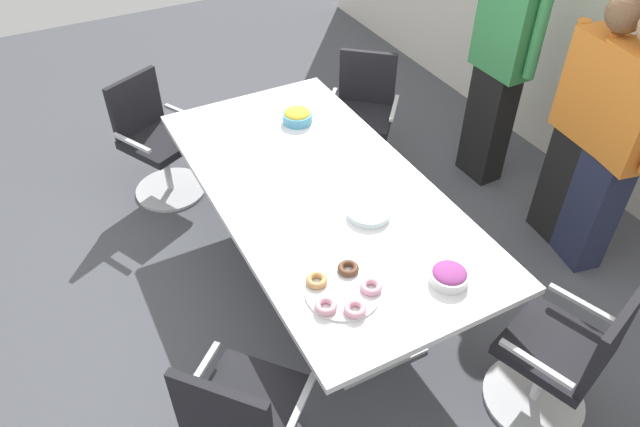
# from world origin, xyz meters

# --- Properties ---
(ground_plane) EXTENTS (10.00, 10.00, 0.01)m
(ground_plane) POSITION_xyz_m (0.00, 0.00, -0.01)
(ground_plane) COLOR #4C4F56
(conference_table) EXTENTS (2.40, 1.20, 0.75)m
(conference_table) POSITION_xyz_m (0.00, 0.00, 0.63)
(conference_table) COLOR white
(conference_table) RESTS_ON ground
(office_chair_0) EXTENTS (0.76, 0.76, 0.91)m
(office_chair_0) POSITION_xyz_m (0.98, -0.90, 0.41)
(office_chair_0) COLOR silver
(office_chair_0) RESTS_ON ground
(office_chair_1) EXTENTS (0.68, 0.68, 0.91)m
(office_chair_1) POSITION_xyz_m (1.40, 0.62, 0.41)
(office_chair_1) COLOR silver
(office_chair_1) RESTS_ON ground
(office_chair_2) EXTENTS (0.76, 0.76, 0.91)m
(office_chair_2) POSITION_xyz_m (-0.99, 0.89, 0.41)
(office_chair_2) COLOR silver
(office_chair_2) RESTS_ON ground
(office_chair_3) EXTENTS (0.73, 0.73, 0.91)m
(office_chair_3) POSITION_xyz_m (-1.40, -0.63, 0.41)
(office_chair_3) COLOR silver
(office_chair_3) RESTS_ON ground
(person_standing_0) EXTENTS (0.61, 0.24, 1.89)m
(person_standing_0) POSITION_xyz_m (-0.43, 1.67, 1.00)
(person_standing_0) COLOR black
(person_standing_0) RESTS_ON ground
(person_standing_1) EXTENTS (0.62, 0.26, 1.72)m
(person_standing_1) POSITION_xyz_m (0.38, 1.68, 0.89)
(person_standing_1) COLOR black
(person_standing_1) RESTS_ON ground
(person_standing_2) EXTENTS (0.61, 0.30, 1.74)m
(person_standing_2) POSITION_xyz_m (0.63, 1.64, 0.91)
(person_standing_2) COLOR #232842
(person_standing_2) RESTS_ON ground
(snack_bowl_candy_mix) EXTENTS (0.19, 0.19, 0.08)m
(snack_bowl_candy_mix) POSITION_xyz_m (0.94, 0.21, 0.79)
(snack_bowl_candy_mix) COLOR white
(snack_bowl_candy_mix) RESTS_ON conference_table
(snack_bowl_chips_yellow) EXTENTS (0.20, 0.20, 0.10)m
(snack_bowl_chips_yellow) POSITION_xyz_m (-0.70, 0.20, 0.80)
(snack_bowl_chips_yellow) COLOR #4C9EC6
(snack_bowl_chips_yellow) RESTS_ON conference_table
(donut_platter) EXTENTS (0.37, 0.37, 0.04)m
(donut_platter) POSITION_xyz_m (0.77, -0.28, 0.77)
(donut_platter) COLOR white
(donut_platter) RESTS_ON conference_table
(plate_stack) EXTENTS (0.24, 0.24, 0.04)m
(plate_stack) POSITION_xyz_m (0.34, 0.12, 0.77)
(plate_stack) COLOR white
(plate_stack) RESTS_ON conference_table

